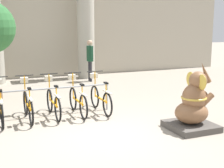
# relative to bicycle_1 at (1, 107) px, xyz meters

# --- Properties ---
(ground_plane) EXTENTS (60.00, 60.00, 0.00)m
(ground_plane) POSITION_rel_bicycle_1_xyz_m (2.10, -1.82, -0.41)
(ground_plane) COLOR gray
(building_facade) EXTENTS (20.00, 0.20, 6.00)m
(building_facade) POSITION_rel_bicycle_1_xyz_m (2.10, 6.78, 2.59)
(building_facade) COLOR #B2A893
(building_facade) RESTS_ON ground_plane
(column_right) EXTENTS (0.97, 0.97, 5.16)m
(column_right) POSITION_rel_bicycle_1_xyz_m (4.10, 5.78, 2.21)
(column_right) COLOR #ADA899
(column_right) RESTS_ON ground_plane
(bike_rack) EXTENTS (3.91, 0.05, 0.77)m
(bike_rack) POSITION_rel_bicycle_1_xyz_m (0.99, 0.13, 0.20)
(bike_rack) COLOR gray
(bike_rack) RESTS_ON ground_plane
(bicycle_1) EXTENTS (0.48, 1.68, 1.11)m
(bicycle_1) POSITION_rel_bicycle_1_xyz_m (0.00, 0.00, 0.00)
(bicycle_1) COLOR black
(bicycle_1) RESTS_ON ground_plane
(bicycle_2) EXTENTS (0.48, 1.68, 1.11)m
(bicycle_2) POSITION_rel_bicycle_1_xyz_m (0.66, 0.01, 0.00)
(bicycle_2) COLOR black
(bicycle_2) RESTS_ON ground_plane
(bicycle_3) EXTENTS (0.48, 1.68, 1.11)m
(bicycle_3) POSITION_rel_bicycle_1_xyz_m (1.32, 0.05, 0.00)
(bicycle_3) COLOR black
(bicycle_3) RESTS_ON ground_plane
(bicycle_4) EXTENTS (0.48, 1.68, 1.11)m
(bicycle_4) POSITION_rel_bicycle_1_xyz_m (1.99, 0.00, 0.00)
(bicycle_4) COLOR black
(bicycle_4) RESTS_ON ground_plane
(bicycle_5) EXTENTS (0.48, 1.68, 1.11)m
(bicycle_5) POSITION_rel_bicycle_1_xyz_m (2.65, 0.00, 0.00)
(bicycle_5) COLOR black
(bicycle_5) RESTS_ON ground_plane
(elephant_statue) EXTENTS (1.03, 1.03, 1.60)m
(elephant_statue) POSITION_rel_bicycle_1_xyz_m (4.12, -2.24, 0.13)
(elephant_statue) COLOR #4C4742
(elephant_statue) RESTS_ON ground_plane
(person_pedestrian) EXTENTS (0.24, 0.47, 1.80)m
(person_pedestrian) POSITION_rel_bicycle_1_xyz_m (3.94, 4.76, 0.68)
(person_pedestrian) COLOR #28282D
(person_pedestrian) RESTS_ON ground_plane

